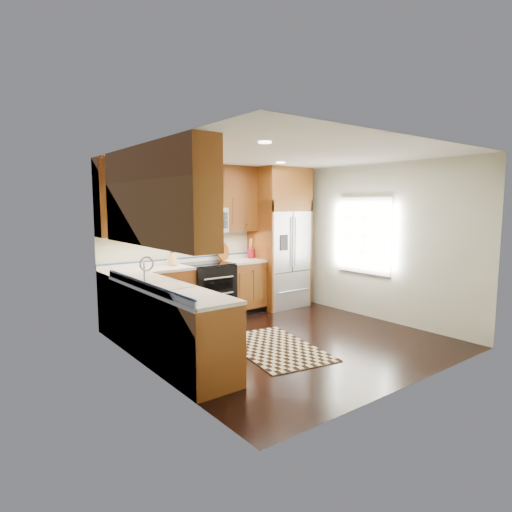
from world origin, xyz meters
TOP-DOWN VIEW (x-y plane):
  - ground at (0.00, 0.00)m, footprint 4.00×4.00m
  - wall_back at (0.00, 2.00)m, footprint 4.00×0.02m
  - wall_left at (-2.00, 0.00)m, footprint 0.02×4.00m
  - wall_right at (2.00, 0.00)m, footprint 0.02×4.00m
  - window at (1.98, 0.20)m, footprint 0.04×1.10m
  - base_cabinets at (-1.23, 0.90)m, footprint 2.85×3.00m
  - countertop at (-1.09, 1.01)m, footprint 2.86×3.01m
  - upper_cabinets at (-1.15, 1.09)m, footprint 2.85×3.00m
  - range at (-0.25, 1.67)m, footprint 0.76×0.67m
  - microwave at (-0.25, 1.80)m, footprint 0.76×0.40m
  - refrigerator at (1.30, 1.63)m, footprint 0.98×0.75m
  - sink_faucet at (-1.73, 0.23)m, footprint 0.54×0.44m
  - rug at (-0.34, -0.20)m, footprint 1.27×1.80m
  - knife_block at (-0.85, 1.80)m, footprint 0.13×0.15m
  - utensil_crock at (0.75, 1.80)m, footprint 0.16×0.16m
  - cutting_board at (0.19, 1.89)m, footprint 0.42×0.42m

SIDE VIEW (x-z plane):
  - ground at x=0.00m, z-range 0.00..0.00m
  - rug at x=-0.34m, z-range 0.00..0.01m
  - base_cabinets at x=-1.23m, z-range 0.00..0.90m
  - range at x=-0.25m, z-range 0.00..0.94m
  - countertop at x=-1.09m, z-range 0.90..0.94m
  - cutting_board at x=0.19m, z-range 0.94..0.96m
  - sink_faucet at x=-1.73m, z-range 0.81..1.18m
  - knife_block at x=-0.85m, z-range 0.92..1.17m
  - utensil_crock at x=0.75m, z-range 0.88..1.26m
  - wall_back at x=0.00m, z-range 0.00..2.60m
  - wall_left at x=-2.00m, z-range 0.00..2.60m
  - wall_right at x=2.00m, z-range 0.00..2.60m
  - refrigerator at x=1.30m, z-range 0.00..2.60m
  - window at x=1.98m, z-range 0.75..2.05m
  - microwave at x=-0.25m, z-range 1.45..1.87m
  - upper_cabinets at x=-1.15m, z-range 1.45..2.60m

